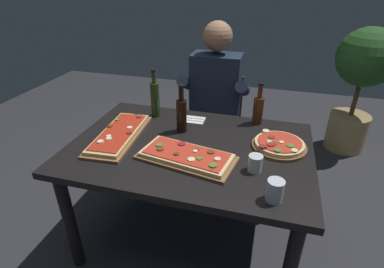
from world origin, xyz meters
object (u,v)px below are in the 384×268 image
Objects in this scene: vinegar_bottle_green at (258,109)px; seated_diner at (214,99)px; wine_bottle_dark at (155,98)px; potted_plant_corner at (361,79)px; tumbler_far_side at (275,192)px; dining_table at (190,159)px; tumbler_near_camera at (255,164)px; pizza_rectangular_front at (186,156)px; oil_bottle_amber at (182,114)px; diner_chair at (216,122)px; pizza_rectangular_left at (119,134)px; pizza_round_far at (279,145)px.

vinegar_bottle_green is 0.21× the size of seated_diner.
wine_bottle_dark is 0.27× the size of potted_plant_corner.
vinegar_bottle_green is 2.66× the size of tumbler_far_side.
tumbler_near_camera reaches higher than dining_table.
dining_table is at bearing 99.18° from pizza_rectangular_front.
dining_table is 0.53m from wine_bottle_dark.
oil_bottle_amber is 0.51m from vinegar_bottle_green.
dining_table is 15.87× the size of tumbler_near_camera.
wine_bottle_dark reaches higher than diner_chair.
seated_diner is at bearing 114.28° from tumbler_near_camera.
diner_chair reaches higher than tumbler_near_camera.
tumbler_near_camera is 1.94m from potted_plant_corner.
diner_chair is at bearing 63.52° from pizza_rectangular_left.
wine_bottle_dark is at bearing -140.82° from potted_plant_corner.
potted_plant_corner reaches higher than diner_chair.
tumbler_near_camera is at bearing -21.19° from dining_table.
diner_chair is (-0.51, 0.74, -0.27)m from pizza_round_far.
dining_table is at bearing 158.81° from tumbler_near_camera.
wine_bottle_dark reaches higher than oil_bottle_amber.
seated_diner is (-0.36, 0.33, -0.10)m from vinegar_bottle_green.
dining_table is 0.87m from diner_chair.
vinegar_bottle_green is at bearing -51.09° from diner_chair.
potted_plant_corner is (1.19, 1.75, -0.01)m from pizza_rectangular_front.
oil_bottle_amber is at bearing -97.31° from diner_chair.
dining_table is 2.01m from potted_plant_corner.
vinegar_bottle_green reaches higher than tumbler_far_side.
tumbler_near_camera is 0.83× the size of tumbler_far_side.
vinegar_bottle_green reaches higher than pizza_round_far.
oil_bottle_amber reaches higher than tumbler_far_side.
oil_bottle_amber reaches higher than diner_chair.
pizza_rectangular_left is at bearing -106.62° from wine_bottle_dark.
tumbler_near_camera is at bearing -68.33° from diner_chair.
vinegar_bottle_green is 0.23× the size of potted_plant_corner.
tumbler_far_side is 0.09× the size of potted_plant_corner.
pizza_round_far is (0.95, 0.13, 0.00)m from pizza_rectangular_left.
oil_bottle_amber is 1.95m from potted_plant_corner.
potted_plant_corner reaches higher than tumbler_far_side.
pizza_rectangular_left is at bearing -120.00° from seated_diner.
pizza_rectangular_left is 0.40m from oil_bottle_amber.
tumbler_near_camera is (0.39, -0.15, 0.13)m from dining_table.
dining_table is at bearing -89.22° from seated_diner.
tumbler_near_camera is 0.10× the size of diner_chair.
tumbler_far_side is at bearing -19.75° from pizza_rectangular_left.
oil_bottle_amber is 0.25× the size of potted_plant_corner.
pizza_round_far is 0.36× the size of diner_chair.
pizza_round_far is 1.01× the size of oil_bottle_amber.
vinegar_bottle_green is 1.48m from potted_plant_corner.
pizza_rectangular_front is 0.42× the size of seated_diner.
oil_bottle_amber is at bearing 175.71° from pizza_round_far.
seated_diner is at bearing 50.81° from wine_bottle_dark.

